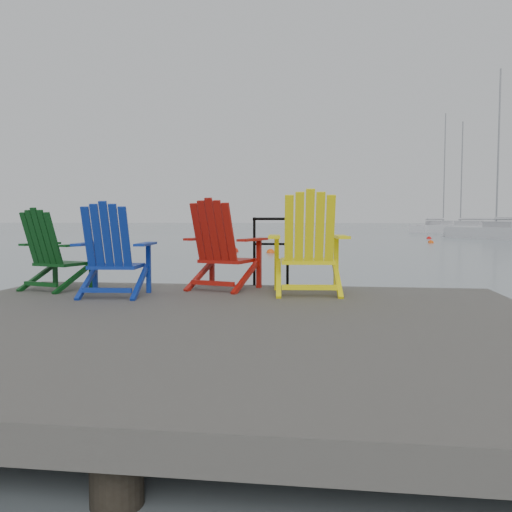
# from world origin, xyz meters

# --- Properties ---
(ground) EXTENTS (400.00, 400.00, 0.00)m
(ground) POSITION_xyz_m (0.00, 0.00, 0.00)
(ground) COLOR slate
(ground) RESTS_ON ground
(dock) EXTENTS (6.00, 5.00, 1.40)m
(dock) POSITION_xyz_m (0.00, 0.00, 0.35)
(dock) COLOR #292724
(dock) RESTS_ON ground
(handrail) EXTENTS (0.48, 0.04, 0.90)m
(handrail) POSITION_xyz_m (0.25, 2.45, 1.04)
(handrail) COLOR black
(handrail) RESTS_ON dock
(chair_green) EXTENTS (0.92, 0.87, 0.98)m
(chair_green) POSITION_xyz_m (-2.36, 1.65, 0.99)
(chair_green) COLOR #0A3911
(chair_green) RESTS_ON dock
(chair_blue) EXTENTS (0.87, 0.81, 1.03)m
(chair_blue) POSITION_xyz_m (-1.41, 1.20, 1.02)
(chair_blue) COLOR navy
(chair_blue) RESTS_ON dock
(chair_red) EXTENTS (1.02, 0.97, 1.09)m
(chair_red) POSITION_xyz_m (-0.31, 1.96, 1.05)
(chair_red) COLOR #A0130B
(chair_red) RESTS_ON dock
(chair_yellow) EXTENTS (0.99, 0.92, 1.16)m
(chair_yellow) POSITION_xyz_m (0.77, 1.68, 1.09)
(chair_yellow) COLOR #FBEC0D
(chair_yellow) RESTS_ON dock
(sailboat_near) EXTENTS (6.15, 8.99, 12.25)m
(sailboat_near) POSITION_xyz_m (13.12, 35.71, 0.35)
(sailboat_near) COLOR silver
(sailboat_near) RESTS_ON ground
(sailboat_mid) EXTENTS (7.83, 9.40, 13.33)m
(sailboat_mid) POSITION_xyz_m (13.37, 57.70, 0.35)
(sailboat_mid) COLOR silver
(sailboat_mid) RESTS_ON ground
(sailboat_far) EXTENTS (8.10, 6.18, 11.38)m
(sailboat_far) POSITION_xyz_m (14.53, 51.92, 0.36)
(sailboat_far) COLOR silver
(sailboat_far) RESTS_ON ground
(buoy_a) EXTENTS (0.40, 0.40, 0.40)m
(buoy_a) POSITION_xyz_m (-2.97, 17.93, 0.00)
(buoy_a) COLOR red
(buoy_a) RESTS_ON ground
(buoy_b) EXTENTS (0.34, 0.34, 0.34)m
(buoy_b) POSITION_xyz_m (-1.35, 17.39, 0.00)
(buoy_b) COLOR #F0500E
(buoy_b) RESTS_ON ground
(buoy_c) EXTENTS (0.33, 0.33, 0.33)m
(buoy_c) POSITION_xyz_m (6.91, 27.90, 0.00)
(buoy_c) COLOR #E9520D
(buoy_c) RESTS_ON ground
(buoy_d) EXTENTS (0.34, 0.34, 0.34)m
(buoy_d) POSITION_xyz_m (8.05, 34.90, 0.00)
(buoy_d) COLOR red
(buoy_d) RESTS_ON ground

